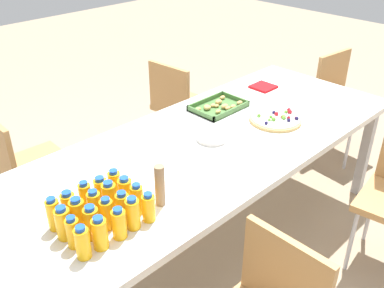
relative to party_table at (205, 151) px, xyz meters
The scene contains 30 objects.
ground_plane 0.67m from the party_table, ahead, with size 12.00×12.00×0.00m, color gray.
party_table is the anchor object (origin of this frame).
chair_end 1.62m from the party_table, ahead, with size 0.44×0.44×0.83m.
chair_far_left 1.11m from the party_table, 126.92° to the left, with size 0.41×0.41×0.83m.
chair_far_right 1.06m from the party_table, 54.44° to the left, with size 0.43×0.43×0.83m.
juice_bottle_0 0.98m from the party_table, 163.55° to the right, with size 0.06×0.06×0.14m.
juice_bottle_1 0.92m from the party_table, 162.12° to the right, with size 0.06×0.06×0.14m.
juice_bottle_2 0.84m from the party_table, 160.07° to the right, with size 0.06×0.06×0.14m.
juice_bottle_3 0.77m from the party_table, 158.67° to the right, with size 0.06×0.06×0.15m.
juice_bottle_4 0.70m from the party_table, 155.83° to the right, with size 0.05×0.05×0.13m.
juice_bottle_5 0.96m from the party_table, 167.80° to the right, with size 0.05×0.05×0.14m.
juice_bottle_6 0.89m from the party_table, 166.26° to the right, with size 0.06×0.06×0.15m.
juice_bottle_7 0.81m from the party_table, 165.46° to the right, with size 0.05×0.05×0.14m.
juice_bottle_8 0.75m from the party_table, 163.42° to the right, with size 0.06×0.06×0.14m.
juice_bottle_9 0.68m from the party_table, 161.60° to the right, with size 0.05×0.05×0.14m.
juice_bottle_10 0.95m from the party_table, behind, with size 0.06×0.06×0.15m.
juice_bottle_11 0.88m from the party_table, behind, with size 0.06×0.06×0.15m.
juice_bottle_12 0.81m from the party_table, behind, with size 0.06×0.06×0.15m.
juice_bottle_13 0.73m from the party_table, behind, with size 0.06×0.06×0.15m.
juice_bottle_14 0.66m from the party_table, 168.20° to the right, with size 0.06×0.06×0.14m.
juice_bottle_15 0.94m from the party_table, behind, with size 0.05×0.05×0.15m.
juice_bottle_16 0.87m from the party_table, behind, with size 0.06×0.06×0.14m.
juice_bottle_17 0.79m from the party_table, behind, with size 0.05×0.05×0.15m.
juice_bottle_18 0.71m from the party_table, behind, with size 0.06×0.06×0.14m.
juice_bottle_19 0.64m from the party_table, behind, with size 0.06×0.06×0.14m.
fruit_pizza 0.51m from the party_table, 12.91° to the right, with size 0.31×0.31×0.05m.
snack_tray 0.46m from the party_table, 32.96° to the left, with size 0.33×0.23×0.04m.
plate_stack 0.09m from the party_table, ahead, with size 0.17×0.17×0.03m.
napkin_stack 0.89m from the party_table, 16.64° to the left, with size 0.15×0.15×0.02m, color red.
cardboard_tube 0.60m from the party_table, 155.92° to the right, with size 0.04×0.04×0.19m, color #9E7A56.
Camera 1 is at (-1.50, -1.41, 1.90)m, focal length 40.90 mm.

